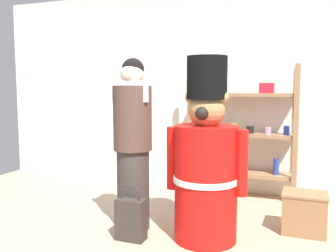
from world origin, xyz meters
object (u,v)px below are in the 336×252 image
(teddy_bear_guard, at_px, (206,165))
(shopping_bag, at_px, (131,219))
(merchandise_shelf, at_px, (241,131))
(person_shopper, at_px, (133,142))
(display_crate, at_px, (304,213))

(teddy_bear_guard, xyz_separation_m, shopping_bag, (-0.61, -0.24, -0.48))
(merchandise_shelf, distance_m, person_shopper, 1.62)
(teddy_bear_guard, bearing_deg, display_crate, 30.59)
(merchandise_shelf, xyz_separation_m, display_crate, (0.76, -0.97, -0.62))
(shopping_bag, bearing_deg, teddy_bear_guard, 21.21)
(shopping_bag, bearing_deg, merchandise_shelf, 68.47)
(person_shopper, bearing_deg, teddy_bear_guard, -1.12)
(display_crate, bearing_deg, shopping_bag, -153.26)
(merchandise_shelf, height_order, teddy_bear_guard, teddy_bear_guard)
(merchandise_shelf, bearing_deg, display_crate, -51.64)
(person_shopper, relative_size, shopping_bag, 3.21)
(merchandise_shelf, distance_m, shopping_bag, 1.91)
(teddy_bear_guard, height_order, display_crate, teddy_bear_guard)
(person_shopper, distance_m, display_crate, 1.72)
(person_shopper, height_order, display_crate, person_shopper)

